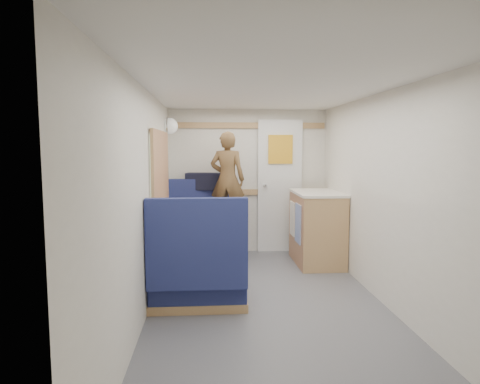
{
  "coord_description": "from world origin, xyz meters",
  "views": [
    {
      "loc": [
        -0.54,
        -3.73,
        1.49
      ],
      "look_at": [
        -0.21,
        0.9,
        0.99
      ],
      "focal_mm": 32.0,
      "sensor_mm": 36.0,
      "label": 1
    }
  ],
  "objects": [
    {
      "name": "oak_trim_low",
      "position": [
        0.0,
        2.23,
        0.85
      ],
      "size": [
        2.15,
        0.02,
        0.08
      ],
      "primitive_type": "cube",
      "color": "#A06B48",
      "rests_on": "wall_back"
    },
    {
      "name": "wine_glass",
      "position": [
        -0.66,
        1.05,
        0.84
      ],
      "size": [
        0.08,
        0.08,
        0.17
      ],
      "color": "white",
      "rests_on": "dinette_table"
    },
    {
      "name": "rear_door",
      "position": [
        0.45,
        2.22,
        0.97
      ],
      "size": [
        0.62,
        0.12,
        1.86
      ],
      "color": "white",
      "rests_on": "wall_back"
    },
    {
      "name": "bench_far",
      "position": [
        -0.65,
        1.86,
        0.3
      ],
      "size": [
        0.9,
        0.59,
        1.05
      ],
      "color": "navy",
      "rests_on": "floor"
    },
    {
      "name": "bread_loaf",
      "position": [
        -0.47,
        1.38,
        0.77
      ],
      "size": [
        0.19,
        0.26,
        0.1
      ],
      "primitive_type": "cube",
      "rotation": [
        0.0,
        0.0,
        0.31
      ],
      "color": "olive",
      "rests_on": "dinette_table"
    },
    {
      "name": "person",
      "position": [
        -0.31,
        1.81,
        1.07
      ],
      "size": [
        0.5,
        0.39,
        1.23
      ],
      "primitive_type": "imported",
      "rotation": [
        0.0,
        0.0,
        2.92
      ],
      "color": "brown",
      "rests_on": "bench_far"
    },
    {
      "name": "ceiling",
      "position": [
        0.0,
        0.0,
        2.0
      ],
      "size": [
        4.5,
        4.5,
        0.0
      ],
      "primitive_type": "plane",
      "rotation": [
        3.14,
        0.0,
        0.0
      ],
      "color": "silver",
      "rests_on": "wall_back"
    },
    {
      "name": "bench_near",
      "position": [
        -0.65,
        0.14,
        0.3
      ],
      "size": [
        0.9,
        0.59,
        1.05
      ],
      "color": "navy",
      "rests_on": "floor"
    },
    {
      "name": "dinette_table",
      "position": [
        -0.65,
        1.0,
        0.57
      ],
      "size": [
        0.62,
        0.92,
        0.72
      ],
      "color": "white",
      "rests_on": "floor"
    },
    {
      "name": "tray",
      "position": [
        -0.51,
        0.68,
        0.73
      ],
      "size": [
        0.32,
        0.38,
        0.02
      ],
      "primitive_type": "cube",
      "rotation": [
        0.0,
        0.0,
        -0.2
      ],
      "color": "white",
      "rests_on": "dinette_table"
    },
    {
      "name": "beer_glass",
      "position": [
        -0.47,
        1.15,
        0.77
      ],
      "size": [
        0.06,
        0.06,
        0.1
      ],
      "primitive_type": "cylinder",
      "color": "brown",
      "rests_on": "dinette_table"
    },
    {
      "name": "tumbler_left",
      "position": [
        -0.88,
        0.75,
        0.77
      ],
      "size": [
        0.07,
        0.07,
        0.11
      ],
      "primitive_type": "cylinder",
      "color": "white",
      "rests_on": "dinette_table"
    },
    {
      "name": "dome_light",
      "position": [
        -1.04,
        1.85,
        1.75
      ],
      "size": [
        0.2,
        0.2,
        0.2
      ],
      "primitive_type": "sphere",
      "color": "white",
      "rests_on": "wall_left"
    },
    {
      "name": "wall_left",
      "position": [
        -1.1,
        0.0,
        1.0
      ],
      "size": [
        0.02,
        4.5,
        2.0
      ],
      "primitive_type": "cube",
      "color": "silver",
      "rests_on": "floor"
    },
    {
      "name": "ledge",
      "position": [
        -0.65,
        2.12,
        0.88
      ],
      "size": [
        0.9,
        0.14,
        0.04
      ],
      "primitive_type": "cube",
      "color": "#A06B48",
      "rests_on": "bench_far"
    },
    {
      "name": "galley_counter",
      "position": [
        0.82,
        1.55,
        0.47
      ],
      "size": [
        0.57,
        0.92,
        0.92
      ],
      "color": "#A06B48",
      "rests_on": "floor"
    },
    {
      "name": "side_window",
      "position": [
        -1.08,
        1.0,
        1.25
      ],
      "size": [
        0.04,
        1.3,
        0.72
      ],
      "primitive_type": "cube",
      "color": "#A7AF94",
      "rests_on": "wall_left"
    },
    {
      "name": "orange_fruit",
      "position": [
        -0.43,
        0.89,
        0.78
      ],
      "size": [
        0.08,
        0.08,
        0.08
      ],
      "primitive_type": "sphere",
      "color": "#E1600A",
      "rests_on": "tray"
    },
    {
      "name": "pepper_grinder",
      "position": [
        -0.7,
        1.0,
        0.76
      ],
      "size": [
        0.03,
        0.03,
        0.09
      ],
      "primitive_type": "cylinder",
      "color": "black",
      "rests_on": "dinette_table"
    },
    {
      "name": "wall_back",
      "position": [
        0.0,
        2.25,
        1.0
      ],
      "size": [
        2.2,
        0.02,
        2.0
      ],
      "primitive_type": "cube",
      "color": "silver",
      "rests_on": "floor"
    },
    {
      "name": "tumbler_right",
      "position": [
        -0.7,
        0.95,
        0.77
      ],
      "size": [
        0.06,
        0.06,
        0.1
      ],
      "primitive_type": "cylinder",
      "color": "white",
      "rests_on": "dinette_table"
    },
    {
      "name": "duffel_bag",
      "position": [
        -0.61,
        2.12,
        1.01
      ],
      "size": [
        0.52,
        0.33,
        0.23
      ],
      "primitive_type": "cube",
      "rotation": [
        0.0,
        0.0,
        -0.23
      ],
      "color": "black",
      "rests_on": "ledge"
    },
    {
      "name": "oak_trim_high",
      "position": [
        0.0,
        2.23,
        1.78
      ],
      "size": [
        2.15,
        0.02,
        0.08
      ],
      "primitive_type": "cube",
      "color": "#A06B48",
      "rests_on": "wall_back"
    },
    {
      "name": "floor",
      "position": [
        0.0,
        0.0,
        0.0
      ],
      "size": [
        4.5,
        4.5,
        0.0
      ],
      "primitive_type": "plane",
      "color": "#515156",
      "rests_on": "ground"
    },
    {
      "name": "wall_right",
      "position": [
        1.1,
        0.0,
        1.0
      ],
      "size": [
        0.02,
        4.5,
        2.0
      ],
      "primitive_type": "cube",
      "color": "silver",
      "rests_on": "floor"
    },
    {
      "name": "cheese_block",
      "position": [
        -0.68,
        0.77,
        0.76
      ],
      "size": [
        0.11,
        0.07,
        0.04
      ],
      "primitive_type": "cube",
      "rotation": [
        0.0,
        0.0,
        0.04
      ],
      "color": "#D9C17D",
      "rests_on": "tray"
    }
  ]
}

